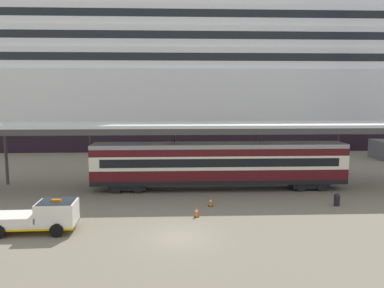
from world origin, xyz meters
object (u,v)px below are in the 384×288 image
(train_carriage, at_px, (219,164))
(quay_bollard, at_px, (337,199))
(service_truck, at_px, (42,216))
(traffic_cone_mid, at_px, (211,201))
(cruise_ship, at_px, (143,56))
(traffic_cone_near, at_px, (196,212))

(train_carriage, distance_m, quay_bollard, 10.16)
(service_truck, distance_m, traffic_cone_mid, 11.97)
(traffic_cone_mid, distance_m, quay_bollard, 9.54)
(train_carriage, height_order, quay_bollard, train_carriage)
(cruise_ship, bearing_deg, traffic_cone_near, -80.83)
(service_truck, distance_m, traffic_cone_near, 9.95)
(traffic_cone_mid, bearing_deg, traffic_cone_near, -115.24)
(traffic_cone_mid, bearing_deg, quay_bollard, -2.12)
(train_carriage, bearing_deg, traffic_cone_mid, -103.00)
(traffic_cone_mid, xyz_separation_m, quay_bollard, (9.53, -0.35, 0.17))
(traffic_cone_mid, bearing_deg, service_truck, -155.00)
(cruise_ship, bearing_deg, train_carriage, -75.05)
(cruise_ship, xyz_separation_m, quay_bollard, (17.59, -40.20, -14.39))
(train_carriage, distance_m, traffic_cone_near, 8.34)
(train_carriage, bearing_deg, quay_bollard, -33.60)
(quay_bollard, bearing_deg, service_truck, -167.01)
(traffic_cone_mid, height_order, quay_bollard, quay_bollard)
(traffic_cone_near, xyz_separation_m, traffic_cone_mid, (1.21, 2.56, -0.02))
(quay_bollard, bearing_deg, cruise_ship, 113.63)
(service_truck, xyz_separation_m, traffic_cone_mid, (10.83, 5.05, -0.65))
(train_carriage, xyz_separation_m, service_truck, (-12.03, -10.24, -1.32))
(service_truck, distance_m, quay_bollard, 20.90)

